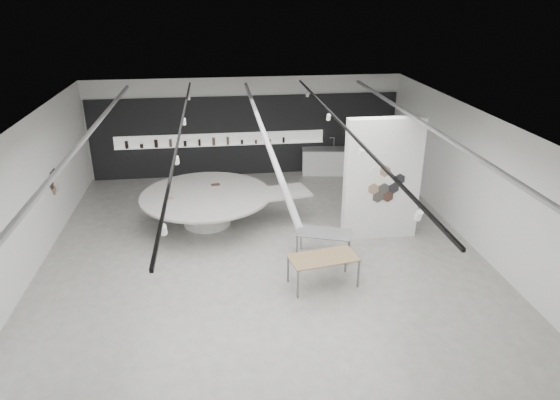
{
  "coord_description": "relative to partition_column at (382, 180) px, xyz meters",
  "views": [
    {
      "loc": [
        -1.12,
        -11.87,
        6.86
      ],
      "look_at": [
        0.57,
        1.2,
        1.24
      ],
      "focal_mm": 32.0,
      "sensor_mm": 36.0,
      "label": 1
    }
  ],
  "objects": [
    {
      "name": "sample_table_wood",
      "position": [
        -2.19,
        -2.41,
        -1.08
      ],
      "size": [
        1.78,
        1.11,
        0.78
      ],
      "rotation": [
        0.0,
        0.0,
        0.17
      ],
      "color": "olive",
      "rests_on": "ground"
    },
    {
      "name": "kitchen_counter",
      "position": [
        -0.43,
        5.53,
        -1.28
      ],
      "size": [
        1.92,
        0.96,
        1.45
      ],
      "rotation": [
        0.0,
        0.0,
        -0.14
      ],
      "color": "white",
      "rests_on": "ground"
    },
    {
      "name": "room",
      "position": [
        -3.59,
        -1.0,
        0.27
      ],
      "size": [
        12.02,
        14.02,
        3.82
      ],
      "color": "#A09E97",
      "rests_on": "ground"
    },
    {
      "name": "back_wall_display",
      "position": [
        -3.59,
        5.94,
        -0.26
      ],
      "size": [
        11.8,
        0.27,
        3.1
      ],
      "color": "black",
      "rests_on": "ground"
    },
    {
      "name": "partition_column",
      "position": [
        0.0,
        0.0,
        0.0
      ],
      "size": [
        2.2,
        0.38,
        3.6
      ],
      "color": "white",
      "rests_on": "ground"
    },
    {
      "name": "sample_table_stone",
      "position": [
        -1.88,
        -1.04,
        -1.11
      ],
      "size": [
        1.62,
        1.17,
        0.75
      ],
      "rotation": [
        0.0,
        0.0,
        -0.34
      ],
      "color": "slate",
      "rests_on": "ground"
    },
    {
      "name": "display_island",
      "position": [
        -4.98,
        1.48,
        -1.13
      ],
      "size": [
        5.64,
        4.72,
        1.03
      ],
      "rotation": [
        0.0,
        0.0,
        0.19
      ],
      "color": "white",
      "rests_on": "ground"
    }
  ]
}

